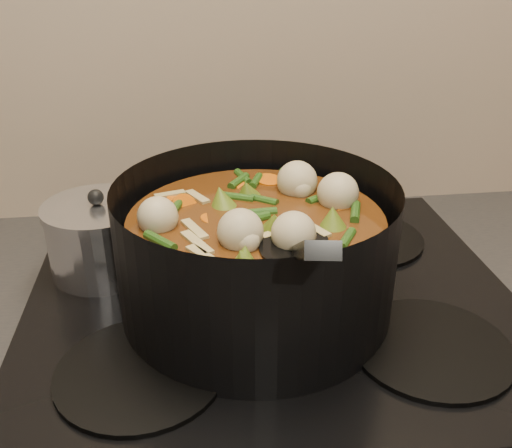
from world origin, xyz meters
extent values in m
cube|color=black|center=(0.00, 1.93, 0.89)|extent=(2.64, 0.64, 0.05)
cube|color=black|center=(0.00, 1.93, 0.92)|extent=(0.62, 0.54, 0.02)
cylinder|color=black|center=(-0.16, 1.80, 0.93)|extent=(0.18, 0.18, 0.01)
cylinder|color=black|center=(0.16, 1.80, 0.93)|extent=(0.18, 0.18, 0.01)
cylinder|color=black|center=(-0.16, 2.06, 0.93)|extent=(0.18, 0.18, 0.01)
cylinder|color=black|center=(0.16, 2.06, 0.93)|extent=(0.18, 0.18, 0.01)
cylinder|color=black|center=(-0.02, 1.91, 1.01)|extent=(0.42, 0.42, 0.16)
cylinder|color=black|center=(-0.02, 1.91, 0.94)|extent=(0.32, 0.32, 0.01)
cylinder|color=#572A0E|center=(-0.02, 1.91, 1.00)|extent=(0.30, 0.30, 0.11)
cylinder|color=orange|center=(0.02, 1.91, 1.05)|extent=(0.03, 0.04, 0.03)
cylinder|color=orange|center=(0.01, 1.98, 1.05)|extent=(0.05, 0.04, 0.03)
cylinder|color=orange|center=(-0.08, 2.00, 1.05)|extent=(0.05, 0.05, 0.03)
cylinder|color=orange|center=(-0.08, 1.90, 1.05)|extent=(0.04, 0.04, 0.03)
cylinder|color=orange|center=(-0.06, 1.82, 1.05)|extent=(0.04, 0.04, 0.03)
cylinder|color=orange|center=(0.00, 1.87, 1.05)|extent=(0.05, 0.05, 0.03)
cylinder|color=orange|center=(0.05, 1.92, 1.05)|extent=(0.04, 0.04, 0.03)
cylinder|color=orange|center=(0.02, 2.01, 1.05)|extent=(0.04, 0.04, 0.03)
cylinder|color=orange|center=(-0.06, 1.95, 1.05)|extent=(0.05, 0.05, 0.03)
sphere|color=beige|center=(0.05, 1.91, 1.07)|extent=(0.05, 0.05, 0.05)
sphere|color=beige|center=(-0.03, 1.98, 1.07)|extent=(0.05, 0.05, 0.05)
sphere|color=beige|center=(-0.09, 1.90, 1.07)|extent=(0.05, 0.05, 0.05)
sphere|color=beige|center=(-0.01, 1.84, 1.07)|extent=(0.05, 0.05, 0.05)
sphere|color=beige|center=(0.04, 1.92, 1.07)|extent=(0.05, 0.05, 0.05)
cone|color=#5B6B1A|center=(-0.10, 1.85, 1.06)|extent=(0.04, 0.04, 0.04)
cone|color=#5B6B1A|center=(0.01, 1.82, 1.06)|extent=(0.04, 0.04, 0.04)
cone|color=#5B6B1A|center=(0.07, 1.91, 1.06)|extent=(0.04, 0.04, 0.04)
cone|color=#5B6B1A|center=(0.00, 2.00, 1.06)|extent=(0.04, 0.04, 0.04)
cone|color=#5B6B1A|center=(-0.10, 1.96, 1.06)|extent=(0.04, 0.04, 0.04)
cone|color=#5B6B1A|center=(-0.09, 1.85, 1.06)|extent=(0.04, 0.04, 0.04)
cone|color=#5B6B1A|center=(0.01, 1.82, 1.06)|extent=(0.04, 0.04, 0.04)
cylinder|color=#2C5017|center=(0.01, 1.94, 1.06)|extent=(0.01, 0.04, 0.01)
cylinder|color=#2C5017|center=(-0.02, 2.02, 1.06)|extent=(0.04, 0.04, 0.01)
cylinder|color=#2C5017|center=(-0.09, 1.97, 1.06)|extent=(0.04, 0.02, 0.01)
cylinder|color=#2C5017|center=(-0.09, 1.91, 1.06)|extent=(0.03, 0.04, 0.01)
cylinder|color=#2C5017|center=(-0.06, 1.87, 1.06)|extent=(0.03, 0.04, 0.01)
cylinder|color=#2C5017|center=(-0.02, 1.79, 1.06)|extent=(0.04, 0.02, 0.01)
cylinder|color=#2C5017|center=(0.04, 1.84, 1.06)|extent=(0.04, 0.04, 0.01)
cylinder|color=#2C5017|center=(0.05, 1.91, 1.06)|extent=(0.01, 0.04, 0.01)
cylinder|color=#2C5017|center=(0.01, 1.94, 1.06)|extent=(0.04, 0.04, 0.01)
cylinder|color=#2C5017|center=(-0.03, 2.02, 1.06)|extent=(0.04, 0.02, 0.01)
cylinder|color=#2C5017|center=(-0.09, 1.97, 1.06)|extent=(0.03, 0.04, 0.01)
cylinder|color=#2C5017|center=(-0.09, 1.90, 1.06)|extent=(0.03, 0.04, 0.01)
cylinder|color=#2C5017|center=(-0.06, 1.87, 1.06)|extent=(0.04, 0.02, 0.01)
cylinder|color=#2C5017|center=(-0.02, 1.79, 1.06)|extent=(0.04, 0.04, 0.01)
cylinder|color=#2C5017|center=(0.04, 1.85, 1.06)|extent=(0.01, 0.04, 0.01)
cube|color=tan|center=(-0.09, 1.95, 1.06)|extent=(0.05, 0.01, 0.00)
cube|color=tan|center=(-0.09, 1.86, 1.06)|extent=(0.02, 0.05, 0.00)
cube|color=tan|center=(0.00, 1.83, 1.06)|extent=(0.05, 0.03, 0.00)
cube|color=tan|center=(0.06, 1.91, 1.06)|extent=(0.04, 0.04, 0.00)
cube|color=tan|center=(0.00, 1.99, 1.06)|extent=(0.03, 0.05, 0.00)
cube|color=tan|center=(-0.09, 1.95, 1.06)|extent=(0.05, 0.02, 0.00)
cube|color=tan|center=(-0.09, 1.85, 1.06)|extent=(0.01, 0.05, 0.00)
ellipsoid|color=black|center=(0.01, 1.83, 1.05)|extent=(0.11, 0.11, 0.01)
cube|color=black|center=(0.00, 1.72, 1.11)|extent=(0.05, 0.20, 0.12)
cylinder|color=silver|center=(-0.22, 2.02, 0.97)|extent=(0.14, 0.14, 0.09)
cylinder|color=silver|center=(-0.22, 2.02, 1.02)|extent=(0.15, 0.15, 0.01)
sphere|color=black|center=(-0.22, 2.02, 1.04)|extent=(0.02, 0.02, 0.02)
camera|label=1|loc=(-0.10, 1.32, 1.34)|focal=40.00mm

